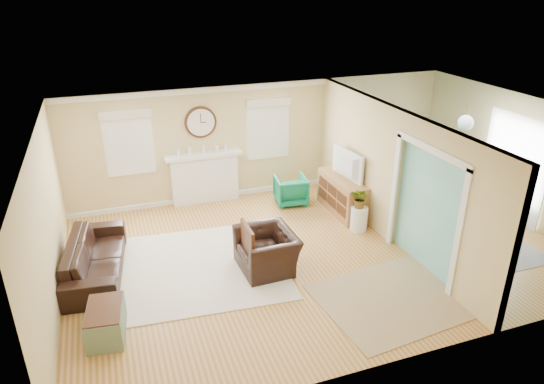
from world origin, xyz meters
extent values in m
plane|color=#956325|center=(0.00, 0.00, 0.00)|extent=(9.00, 9.00, 0.00)
cube|color=tan|center=(0.00, 3.00, 1.30)|extent=(9.00, 0.02, 2.60)
cube|color=tan|center=(0.00, -3.00, 1.30)|extent=(9.00, 0.02, 2.60)
cube|color=tan|center=(-4.50, 0.00, 1.30)|extent=(0.02, 6.00, 2.60)
cube|color=tan|center=(4.50, 0.00, 1.30)|extent=(0.02, 6.00, 2.60)
cube|color=white|center=(0.00, 0.00, 2.60)|extent=(9.00, 6.00, 0.02)
cube|color=tan|center=(1.50, 1.40, 1.30)|extent=(0.12, 3.20, 2.60)
cube|color=tan|center=(1.50, -2.50, 1.30)|extent=(0.12, 1.00, 2.60)
cube|color=tan|center=(1.50, -1.10, 2.40)|extent=(0.12, 1.80, 0.40)
cube|color=white|center=(1.43, -0.20, 1.10)|extent=(0.04, 0.12, 2.20)
cube|color=white|center=(1.43, -2.00, 1.10)|extent=(0.04, 0.12, 2.20)
cube|color=white|center=(1.43, -1.10, 2.20)|extent=(0.04, 1.92, 0.12)
cube|color=#61AEA2|center=(1.57, 0.00, 1.30)|extent=(0.02, 6.00, 2.60)
cube|color=white|center=(-1.50, 2.88, 0.55)|extent=(1.50, 0.24, 1.10)
cube|color=white|center=(-1.50, 2.85, 1.13)|extent=(1.70, 0.30, 0.08)
cube|color=black|center=(-1.50, 2.98, 0.50)|extent=(0.85, 0.02, 0.75)
cube|color=gold|center=(-1.50, 2.87, 0.42)|extent=(0.85, 0.02, 0.62)
cylinder|color=#4F2412|center=(-1.50, 2.97, 1.85)|extent=(0.70, 0.06, 0.70)
cylinder|color=silver|center=(-1.50, 2.94, 1.85)|extent=(0.60, 0.01, 0.60)
cube|color=black|center=(-1.50, 2.93, 1.95)|extent=(0.02, 0.01, 0.20)
cube|color=black|center=(-1.44, 2.93, 1.85)|extent=(0.12, 0.01, 0.02)
cube|color=white|center=(-3.05, 2.98, 1.55)|extent=(0.90, 0.03, 1.30)
cube|color=white|center=(-3.05, 2.95, 1.55)|extent=(1.00, 0.04, 1.40)
cube|color=beige|center=(-3.05, 2.91, 2.18)|extent=(1.05, 0.10, 0.18)
cube|color=white|center=(0.05, 2.98, 1.55)|extent=(0.90, 0.03, 1.30)
cube|color=white|center=(0.05, 2.95, 1.55)|extent=(1.00, 0.04, 1.40)
cube|color=beige|center=(0.05, 2.91, 2.18)|extent=(1.05, 0.10, 0.18)
cube|color=white|center=(4.47, 0.00, 1.10)|extent=(0.03, 1.60, 2.10)
cube|color=white|center=(4.44, 0.00, 1.10)|extent=(0.03, 1.70, 2.20)
cylinder|color=gold|center=(3.00, 0.00, 2.45)|extent=(0.02, 0.02, 0.30)
sphere|color=white|center=(3.00, 0.00, 2.20)|extent=(0.30, 0.30, 0.30)
cube|color=beige|center=(-2.34, 0.18, 0.01)|extent=(3.42, 3.03, 0.02)
cube|color=tan|center=(0.51, -1.80, 0.01)|extent=(2.46, 2.08, 0.01)
cube|color=slate|center=(2.77, -0.39, 0.01)|extent=(2.34, 2.92, 0.01)
imported|color=black|center=(-3.93, 0.57, 0.32)|extent=(1.14, 2.31, 0.65)
imported|color=black|center=(-1.09, -0.25, 0.35)|extent=(0.97, 1.10, 0.70)
imported|color=#077A53|center=(0.30, 2.13, 0.32)|extent=(0.77, 0.78, 0.64)
cube|color=gray|center=(-3.83, -1.16, 0.23)|extent=(0.60, 0.87, 0.45)
cube|color=#4F2412|center=(-3.83, -1.16, 0.46)|extent=(0.57, 0.83, 0.02)
cube|color=olive|center=(1.20, 1.34, 0.40)|extent=(0.50, 1.50, 0.80)
cube|color=#4F2412|center=(0.94, 0.89, 0.55)|extent=(0.01, 0.40, 0.22)
cube|color=#4F2412|center=(0.94, 0.89, 0.28)|extent=(0.01, 0.40, 0.22)
cube|color=#4F2412|center=(0.94, 1.34, 0.55)|extent=(0.01, 0.40, 0.22)
cube|color=#4F2412|center=(0.94, 1.34, 0.28)|extent=(0.01, 0.40, 0.22)
cube|color=#4F2412|center=(0.94, 1.79, 0.55)|extent=(0.01, 0.40, 0.22)
cube|color=#4F2412|center=(0.94, 1.79, 0.28)|extent=(0.01, 0.40, 0.22)
imported|color=black|center=(1.18, 1.34, 1.11)|extent=(0.26, 1.08, 0.62)
cylinder|color=white|center=(1.13, 0.46, 0.25)|extent=(0.34, 0.34, 0.50)
imported|color=#337F33|center=(1.13, 0.46, 0.71)|extent=(0.45, 0.47, 0.42)
imported|color=#4F2412|center=(2.77, -0.39, 0.31)|extent=(1.26, 1.90, 0.62)
cube|color=slate|center=(2.73, 0.78, 0.45)|extent=(0.51, 0.51, 0.05)
cube|color=slate|center=(2.73, 0.78, 0.70)|extent=(0.42, 0.15, 0.50)
cylinder|color=black|center=(2.93, 0.91, 0.21)|extent=(0.03, 0.03, 0.42)
cylinder|color=black|center=(2.85, 0.57, 0.21)|extent=(0.03, 0.03, 0.42)
cylinder|color=black|center=(2.60, 0.98, 0.21)|extent=(0.03, 0.03, 0.42)
cylinder|color=black|center=(2.52, 0.65, 0.21)|extent=(0.03, 0.03, 0.42)
cube|color=slate|center=(2.67, -1.53, 0.46)|extent=(0.44, 0.44, 0.05)
cube|color=slate|center=(2.67, -1.53, 0.71)|extent=(0.43, 0.06, 0.51)
cylinder|color=black|center=(2.50, -1.70, 0.21)|extent=(0.03, 0.03, 0.43)
cylinder|color=black|center=(2.50, -1.36, 0.21)|extent=(0.03, 0.03, 0.43)
cylinder|color=black|center=(2.85, -1.69, 0.21)|extent=(0.03, 0.03, 0.43)
cylinder|color=black|center=(2.84, -1.35, 0.21)|extent=(0.03, 0.03, 0.43)
cube|color=white|center=(2.14, -0.48, 0.44)|extent=(0.43, 0.43, 0.05)
cube|color=white|center=(2.14, -0.48, 0.69)|extent=(0.07, 0.41, 0.49)
cylinder|color=black|center=(1.96, -0.33, 0.21)|extent=(0.03, 0.03, 0.41)
cylinder|color=black|center=(2.30, -0.31, 0.21)|extent=(0.03, 0.03, 0.41)
cylinder|color=black|center=(1.98, -0.66, 0.21)|extent=(0.03, 0.03, 0.41)
cylinder|color=black|center=(2.31, -0.64, 0.21)|extent=(0.03, 0.03, 0.41)
cube|color=slate|center=(3.40, -0.39, 0.49)|extent=(0.46, 0.46, 0.05)
cube|color=slate|center=(3.40, -0.39, 0.76)|extent=(0.05, 0.46, 0.55)
cylinder|color=black|center=(3.58, -0.57, 0.23)|extent=(0.03, 0.03, 0.46)
cylinder|color=black|center=(3.21, -0.57, 0.23)|extent=(0.03, 0.03, 0.46)
cylinder|color=black|center=(3.59, -0.20, 0.23)|extent=(0.03, 0.03, 0.46)
cylinder|color=black|center=(3.22, -0.20, 0.23)|extent=(0.03, 0.03, 0.46)
camera|label=1|loc=(-3.46, -7.19, 4.73)|focal=32.00mm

